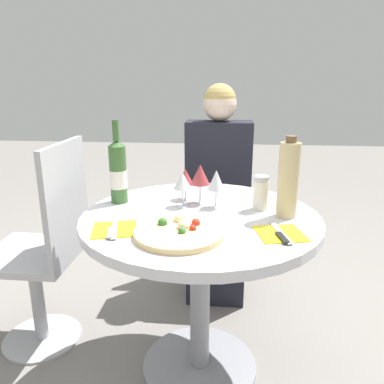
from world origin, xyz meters
name	(u,v)px	position (x,y,z in m)	size (l,w,h in m)	color
ground_plane	(199,367)	(0.00, 0.00, 0.00)	(12.00, 12.00, 0.00)	gray
dining_table	(200,251)	(0.00, 0.00, 0.56)	(0.91, 0.91, 0.71)	gray
chair_behind_diner	(218,206)	(0.05, 0.83, 0.47)	(0.40, 0.40, 0.96)	#ADADB2
seated_diner	(217,202)	(0.05, 0.69, 0.53)	(0.37, 0.39, 1.19)	black
chair_empty_side	(46,252)	(-0.70, 0.12, 0.47)	(0.40, 0.40, 0.96)	#ADADB2
pizza_large	(179,232)	(-0.06, -0.21, 0.72)	(0.30, 0.30, 0.05)	#E5C17F
wine_bottle	(118,172)	(-0.35, 0.12, 0.84)	(0.07, 0.07, 0.34)	#38602D
tall_carafe	(288,180)	(0.32, 0.01, 0.85)	(0.08, 0.08, 0.30)	tan
sugar_shaker	(261,193)	(0.23, 0.08, 0.78)	(0.06, 0.06, 0.14)	silver
wine_glass_front_left	(183,182)	(-0.08, 0.09, 0.82)	(0.07, 0.07, 0.14)	silver
wine_glass_center	(200,175)	(-0.01, 0.14, 0.83)	(0.08, 0.08, 0.17)	silver
wine_glass_back_left	(185,177)	(-0.08, 0.18, 0.81)	(0.07, 0.07, 0.13)	silver
wine_glass_front_right	(216,181)	(0.06, 0.09, 0.82)	(0.07, 0.07, 0.15)	silver
place_setting_left	(114,229)	(-0.28, -0.19, 0.71)	(0.18, 0.19, 0.01)	yellow
place_setting_right	(280,234)	(0.28, -0.17, 0.71)	(0.18, 0.19, 0.01)	yellow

